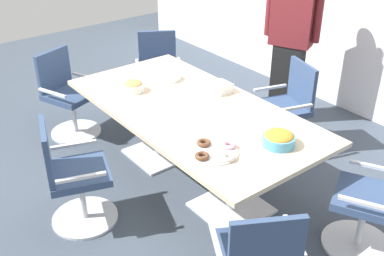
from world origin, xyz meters
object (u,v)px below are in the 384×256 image
Objects in this scene: office_chair_5 at (68,98)px; office_chair_4 at (159,77)px; snack_bowl_cookies at (133,86)px; snack_bowl_chips_orange at (279,138)px; donut_platter at (215,151)px; plate_stack at (169,78)px; person_standing_0 at (291,36)px; napkin_pile at (221,88)px; office_chair_2 at (374,206)px; office_chair_3 at (285,112)px; conference_table at (192,121)px; office_chair_0 at (73,180)px.

office_chair_4 is at bearing 153.77° from office_chair_5.
snack_bowl_chips_orange reaches higher than snack_bowl_cookies.
office_chair_4 is at bearing 168.29° from snack_bowl_chips_orange.
donut_platter is at bearing 73.65° from office_chair_5.
snack_bowl_chips_orange is at bearing -2.69° from plate_stack.
snack_bowl_chips_orange is 1.50m from plate_stack.
person_standing_0 reaches higher than napkin_pile.
office_chair_2 is 2.19m from plate_stack.
donut_platter is (0.56, -1.42, 0.36)m from office_chair_3.
snack_bowl_chips_orange is 0.69× the size of donut_platter.
office_chair_4 is 1.00× the size of office_chair_5.
snack_bowl_cookies reaches higher than conference_table.
plate_stack is (-0.50, 1.30, 0.37)m from office_chair_0.
office_chair_5 is (-0.10, -1.10, 0.00)m from office_chair_4.
snack_bowl_cookies is (-0.72, -1.32, 0.40)m from office_chair_3.
office_chair_4 is 3.70× the size of snack_bowl_chips_orange.
office_chair_5 is 2.55× the size of donut_platter.
snack_bowl_chips_orange is at bearing 109.87° from office_chair_4.
snack_bowl_cookies is at bearing -166.77° from snack_bowl_chips_orange.
office_chair_2 is at bearing 119.37° from office_chair_4.
snack_bowl_chips_orange is at bearing 83.62° from office_chair_5.
office_chair_0 is 1.00× the size of office_chair_4.
office_chair_0 is at bearing -68.93° from plate_stack.
office_chair_4 is at bearing 156.88° from conference_table.
office_chair_4 reaches higher than conference_table.
snack_bowl_cookies is (0.82, -0.83, 0.40)m from office_chair_4.
office_chair_2 is at bearing 43.84° from donut_platter.
office_chair_4 is at bearing 19.06° from person_standing_0.
conference_table is 0.66m from snack_bowl_cookies.
office_chair_3 and office_chair_4 have the same top height.
plate_stack is at bearing 92.60° from snack_bowl_cookies.
donut_platter is at bearing -43.06° from napkin_pile.
office_chair_5 is at bearing -147.91° from napkin_pile.
person_standing_0 is 9.63× the size of snack_bowl_cookies.
office_chair_4 is at bearing 35.33° from office_chair_3.
napkin_pile reaches higher than donut_platter.
office_chair_3 is 3.70× the size of snack_bowl_chips_orange.
office_chair_0 is at bearing 45.77° from office_chair_5.
plate_stack is (0.80, -0.41, 0.37)m from office_chair_4.
conference_table is 12.45× the size of snack_bowl_cookies.
person_standing_0 reaches higher than office_chair_4.
napkin_pile reaches higher than conference_table.
napkin_pile is (-1.62, -0.08, 0.39)m from office_chair_2.
snack_bowl_chips_orange reaches higher than plate_stack.
office_chair_2 is 1.67m from napkin_pile.
snack_bowl_chips_orange is at bearing 92.53° from office_chair_2.
office_chair_2 is at bearing 7.78° from plate_stack.
donut_platter is (2.21, 0.17, 0.36)m from office_chair_5.
office_chair_3 is 1.55m from snack_bowl_cookies.
napkin_pile is (-0.21, -0.69, 0.39)m from office_chair_3.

